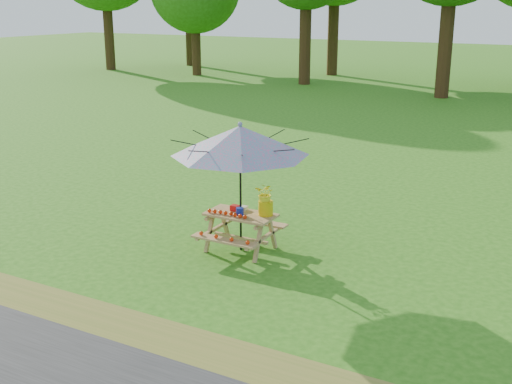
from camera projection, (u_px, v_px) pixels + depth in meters
The scene contains 7 objects.
ground at pixel (302, 276), 10.13m from camera, with size 120.00×120.00×0.00m, color #286613.
drygrass_strip at pixel (205, 359), 7.78m from camera, with size 120.00×1.20×0.01m, color olive.
picnic_table at pixel (241, 232), 11.10m from camera, with size 1.20×1.32×0.67m.
patio_umbrella at pixel (240, 141), 10.63m from camera, with size 2.80×2.80×2.26m.
produce_bins at pixel (239, 209), 11.05m from camera, with size 0.33×0.40×0.13m.
tomatoes_row at pixel (228, 213), 10.91m from camera, with size 0.77×0.13×0.07m, color red, non-canonical shape.
flower_bucket at pixel (266, 198), 10.84m from camera, with size 0.35×0.31×0.57m.
Camera 1 is at (3.85, -8.52, 4.18)m, focal length 45.00 mm.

